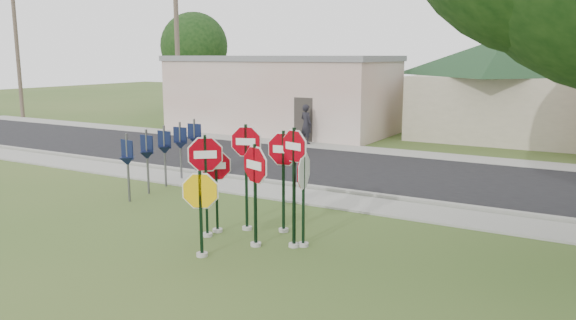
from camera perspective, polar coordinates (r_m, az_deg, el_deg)
The scene contains 20 objects.
ground at distance 12.10m, azimuth -7.47°, elevation -9.85°, with size 120.00×120.00×0.00m, color #34531F.
sidewalk_near at distance 16.58m, azimuth 4.15°, elevation -4.03°, with size 60.00×1.60×0.06m, color gray.
road at distance 20.63m, azimuth 9.61°, elevation -1.28°, with size 60.00×7.00×0.04m, color black.
sidewalk_far at distance 24.64m, azimuth 13.12°, elevation 0.54°, with size 60.00×1.60×0.06m, color gray.
curb at distance 17.45m, azimuth 5.58°, elevation -3.18°, with size 60.00×0.20×0.14m, color gray.
stop_sign_center at distance 12.33m, azimuth -3.36°, elevation -2.08°, with size 1.09×0.44×2.43m.
stop_sign_yellow at distance 11.90m, azimuth -8.87°, elevation -4.48°, with size 0.96×0.51×1.96m.
stop_sign_left at distance 13.10m, azimuth -8.36°, elevation -1.11°, with size 0.88×0.73×2.53m.
stop_sign_right at distance 12.21m, azimuth 0.62°, elevation -1.14°, with size 0.96×0.31×2.78m.
stop_sign_back_right at distance 13.30m, azimuth -0.46°, elevation -0.66°, with size 1.10×0.24×2.58m.
stop_sign_back_left at distance 13.48m, azimuth -4.27°, elevation -0.24°, with size 0.98×0.35×2.70m.
stop_sign_far_right at distance 12.32m, azimuth 1.58°, elevation -2.64°, with size 0.24×1.09×2.28m.
stop_sign_far_left at distance 13.46m, azimuth -7.29°, elevation -2.12°, with size 0.77×0.64×2.13m.
route_sign_row at distance 18.52m, azimuth -12.42°, elevation 1.06°, with size 1.43×4.63×2.00m.
building_stucco at distance 31.40m, azimuth -0.66°, elevation 6.81°, with size 12.20×6.20×4.20m.
building_house at distance 31.36m, azimuth 21.13°, elevation 8.85°, with size 11.60×11.60×6.20m.
utility_pole_near at distance 32.00m, azimuth -11.21°, elevation 11.74°, with size 2.20×0.26×9.50m.
utility_pole_far at distance 42.50m, azimuth -25.82°, elevation 10.22°, with size 2.20×0.26×9.00m.
bg_tree_left at distance 42.59m, azimuth -9.50°, elevation 11.33°, with size 4.90×4.90×7.35m.
pedestrian at distance 26.70m, azimuth 1.86°, elevation 3.67°, with size 0.69×0.45×1.88m, color black.
Camera 1 is at (6.96, -8.96, 4.20)m, focal length 35.00 mm.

